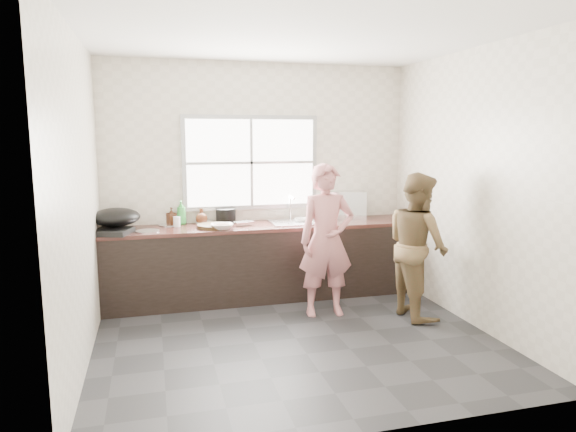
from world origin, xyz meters
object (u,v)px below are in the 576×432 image
object	(u,v)px
bottle_brown_tall	(171,217)
glass_jar	(177,222)
wok	(116,217)
pot_lid_right	(168,225)
bowl_crabs	(323,219)
pot_lid_left	(148,231)
plate_food	(205,223)
cutting_board	(214,226)
dish_rack	(347,205)
woman	(326,245)
person_side	(417,245)
bowl_mince	(222,226)
bottle_brown_short	(202,217)
bottle_green	(181,212)
bowl_held	(301,220)
black_pot	(226,216)
burner	(112,231)

from	to	relation	value
bottle_brown_tall	glass_jar	xyz separation A→B (m)	(0.05, -0.12, -0.04)
wok	pot_lid_right	distance (m)	0.62
bowl_crabs	pot_lid_left	size ratio (longest dim) A/B	0.77
bowl_crabs	plate_food	bearing A→B (deg)	171.11
pot_lid_right	cutting_board	bearing A→B (deg)	-29.85
dish_rack	pot_lid_right	xyz separation A→B (m)	(-2.15, 0.03, -0.16)
woman	glass_jar	world-z (taller)	woman
plate_food	pot_lid_right	bearing A→B (deg)	-178.32
woman	pot_lid_right	size ratio (longest dim) A/B	6.74
dish_rack	bottle_brown_tall	bearing A→B (deg)	-165.13
bowl_crabs	pot_lid_left	world-z (taller)	bowl_crabs
bottle_brown_tall	dish_rack	size ratio (longest dim) A/B	0.42
person_side	bowl_mince	size ratio (longest dim) A/B	6.17
person_side	bottle_brown_short	world-z (taller)	person_side
woman	plate_food	distance (m)	1.50
woman	person_side	world-z (taller)	person_side
pot_lid_right	bottle_green	bearing A→B (deg)	4.66
pot_lid_right	glass_jar	bearing A→B (deg)	-50.63
bottle_green	bowl_held	bearing A→B (deg)	-8.68
bottle_brown_tall	wok	size ratio (longest dim) A/B	0.37
bowl_held	bowl_crabs	bearing A→B (deg)	-1.26
woman	black_pot	xyz separation A→B (m)	(-0.91, 0.96, 0.20)
bottle_green	black_pot	bearing A→B (deg)	0.00
plate_food	bottle_brown_short	world-z (taller)	bottle_brown_short
bowl_crabs	bottle_brown_short	world-z (taller)	bottle_brown_short
bottle_green	glass_jar	distance (m)	0.16
plate_food	pot_lid_left	distance (m)	0.73
black_pot	bowl_held	bearing A→B (deg)	-13.66
bowl_held	wok	bearing A→B (deg)	-178.61
bowl_mince	burner	xyz separation A→B (m)	(-1.13, 0.01, -0.00)
bowl_held	pot_lid_right	xyz separation A→B (m)	(-1.51, 0.20, -0.03)
woman	plate_food	bearing A→B (deg)	144.24
bowl_mince	bottle_green	distance (m)	0.58
burner	pot_lid_left	xyz separation A→B (m)	(0.35, 0.05, -0.02)
bottle_brown_tall	bowl_crabs	bearing A→B (deg)	-6.99
cutting_board	pot_lid_left	world-z (taller)	cutting_board
cutting_board	black_pot	size ratio (longest dim) A/B	1.61
person_side	cutting_board	world-z (taller)	person_side
woman	black_pot	world-z (taller)	woman
black_pot	person_side	bearing A→B (deg)	-34.29
plate_food	dish_rack	xyz separation A→B (m)	(1.73, -0.04, 0.16)
woman	bowl_mince	world-z (taller)	woman
bowl_crabs	bottle_green	distance (m)	1.65
bottle_green	pot_lid_right	world-z (taller)	bottle_green
burner	woman	bearing A→B (deg)	-14.68
black_pot	burner	xyz separation A→B (m)	(-1.23, -0.40, -0.06)
person_side	cutting_board	xyz separation A→B (m)	(-1.98, 0.94, 0.13)
black_pot	bottle_green	bearing A→B (deg)	180.00
bottle_brown_tall	bowl_mince	bearing A→B (deg)	-37.88
plate_food	pot_lid_right	world-z (taller)	plate_food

